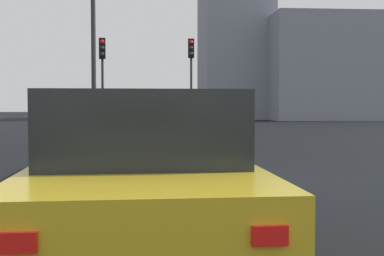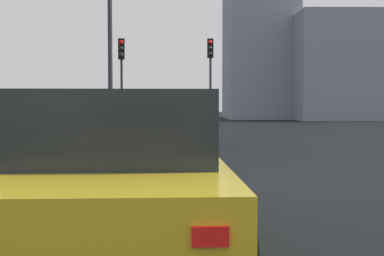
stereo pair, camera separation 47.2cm
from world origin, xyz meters
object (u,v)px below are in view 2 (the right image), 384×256
Objects in this scene: car_yellow_right_third at (122,175)px; car_navy_right_lead at (172,122)px; traffic_light_near_right at (121,66)px; street_lamp_kerbside at (110,15)px; traffic_light_near_left at (210,66)px; car_grey_right_second at (153,136)px.

car_navy_right_lead is at bearing -2.63° from car_yellow_right_third.
traffic_light_near_right reaches higher than car_navy_right_lead.
traffic_light_near_right is (17.57, 2.15, 2.32)m from car_yellow_right_third.
car_navy_right_lead is 4.34m from street_lamp_kerbside.
car_navy_right_lead is 1.03× the size of traffic_light_near_left.
car_navy_right_lead is at bearing -3.78° from car_grey_right_second.
car_grey_right_second and car_yellow_right_third have the same top height.
car_yellow_right_third is 0.57× the size of street_lamp_kerbside.
street_lamp_kerbside reaches higher than car_grey_right_second.
traffic_light_near_right is (-1.62, 3.98, -0.14)m from traffic_light_near_left.
car_grey_right_second is 0.96× the size of traffic_light_near_left.
traffic_light_near_left is 4.30m from traffic_light_near_right.
car_navy_right_lead is at bearing 21.37° from traffic_light_near_right.
street_lamp_kerbside is (7.23, 1.94, 3.79)m from car_grey_right_second.
traffic_light_near_right is at bearing 5.06° from car_yellow_right_third.
traffic_light_near_left is at bearing -7.36° from car_yellow_right_third.
traffic_light_near_left reaches higher than car_yellow_right_third.
car_grey_right_second is 0.56× the size of street_lamp_kerbside.
car_grey_right_second is at bearing -165.02° from street_lamp_kerbside.
traffic_light_near_left is 1.05× the size of traffic_light_near_right.
street_lamp_kerbside is (0.37, 2.16, 3.75)m from car_navy_right_lead.
car_navy_right_lead is 1.06× the size of car_grey_right_second.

